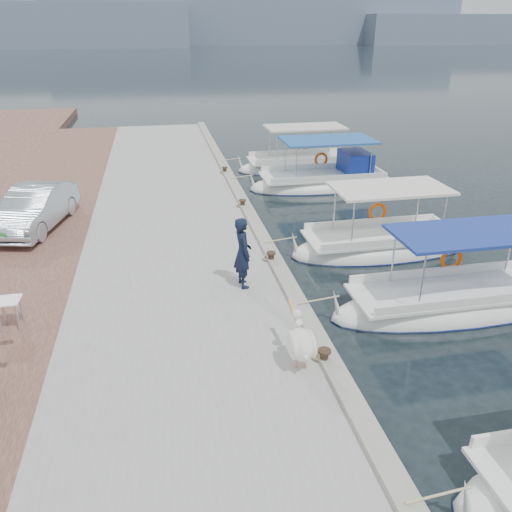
# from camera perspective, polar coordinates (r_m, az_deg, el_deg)

# --- Properties ---
(ground) EXTENTS (400.00, 400.00, 0.00)m
(ground) POSITION_cam_1_polar(r_m,az_deg,el_deg) (13.94, 4.48, -5.05)
(ground) COLOR black
(ground) RESTS_ON ground
(concrete_quay) EXTENTS (6.00, 40.00, 0.50)m
(concrete_quay) POSITION_cam_1_polar(r_m,az_deg,el_deg) (17.91, -9.10, 2.61)
(concrete_quay) COLOR gray
(concrete_quay) RESTS_ON ground
(quay_curb) EXTENTS (0.44, 40.00, 0.12)m
(quay_curb) POSITION_cam_1_polar(r_m,az_deg,el_deg) (18.07, -0.32, 4.20)
(quay_curb) COLOR gray
(quay_curb) RESTS_ON concrete_quay
(cobblestone_strip) EXTENTS (4.00, 40.00, 0.50)m
(cobblestone_strip) POSITION_cam_1_polar(r_m,az_deg,el_deg) (18.48, -24.74, 1.26)
(cobblestone_strip) COLOR brown
(cobblestone_strip) RESTS_ON ground
(distant_hills) EXTENTS (330.00, 60.00, 18.00)m
(distant_hills) POSITION_cam_1_polar(r_m,az_deg,el_deg) (215.65, -2.64, 25.00)
(distant_hills) COLOR slate
(distant_hills) RESTS_ON ground
(fishing_caique_b) EXTENTS (7.07, 2.11, 2.83)m
(fishing_caique_b) POSITION_cam_1_polar(r_m,az_deg,el_deg) (14.49, 21.88, -5.15)
(fishing_caique_b) COLOR white
(fishing_caique_b) RESTS_ON ground
(fishing_caique_c) EXTENTS (6.17, 2.28, 2.83)m
(fishing_caique_c) POSITION_cam_1_polar(r_m,az_deg,el_deg) (17.33, 13.93, 0.94)
(fishing_caique_c) COLOR white
(fishing_caique_c) RESTS_ON ground
(fishing_caique_d) EXTENTS (7.00, 2.63, 2.83)m
(fishing_caique_d) POSITION_cam_1_polar(r_m,az_deg,el_deg) (24.01, 7.82, 8.31)
(fishing_caique_d) COLOR white
(fishing_caique_d) RESTS_ON ground
(fishing_caique_e) EXTENTS (6.74, 2.30, 2.83)m
(fishing_caique_e) POSITION_cam_1_polar(r_m,az_deg,el_deg) (26.96, 5.11, 10.12)
(fishing_caique_e) COLOR white
(fishing_caique_e) RESTS_ON ground
(mooring_bollards) EXTENTS (0.28, 20.28, 0.33)m
(mooring_bollards) POSITION_cam_1_polar(r_m,az_deg,el_deg) (14.83, 1.74, -0.04)
(mooring_bollards) COLOR black
(mooring_bollards) RESTS_ON concrete_quay
(pelican) EXTENTS (0.52, 1.45, 1.13)m
(pelican) POSITION_cam_1_polar(r_m,az_deg,el_deg) (10.32, 5.11, -9.78)
(pelican) COLOR tan
(pelican) RESTS_ON concrete_quay
(fisherman) EXTENTS (0.56, 0.77, 1.95)m
(fisherman) POSITION_cam_1_polar(r_m,az_deg,el_deg) (13.18, -1.53, 0.39)
(fisherman) COLOR black
(fisherman) RESTS_ON concrete_quay
(parked_car) EXTENTS (2.49, 4.60, 1.44)m
(parked_car) POSITION_cam_1_polar(r_m,az_deg,el_deg) (18.86, -23.97, 5.03)
(parked_car) COLOR #A4AFBC
(parked_car) RESTS_ON cobblestone_strip
(folding_table) EXTENTS (0.55, 0.55, 0.73)m
(folding_table) POSITION_cam_1_polar(r_m,az_deg,el_deg) (12.87, -26.39, -5.34)
(folding_table) COLOR silver
(folding_table) RESTS_ON cobblestone_strip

